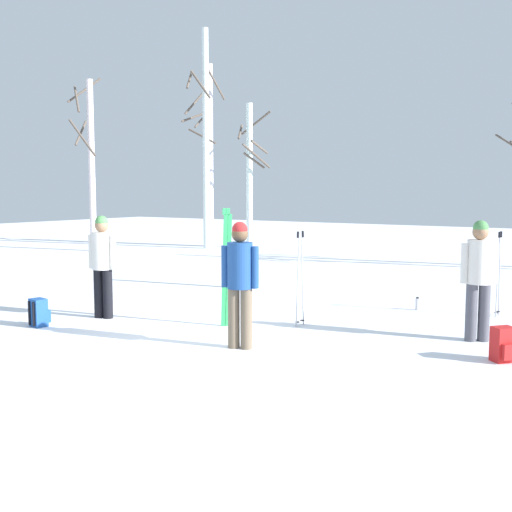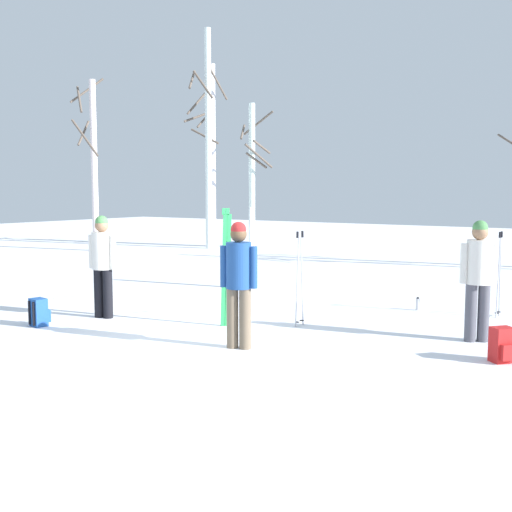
% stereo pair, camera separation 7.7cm
% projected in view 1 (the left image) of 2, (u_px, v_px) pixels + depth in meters
% --- Properties ---
extents(ground_plane, '(60.00, 60.00, 0.00)m').
position_uv_depth(ground_plane, '(183.00, 333.00, 9.38)').
color(ground_plane, white).
extents(person_0, '(0.51, 0.34, 1.72)m').
position_uv_depth(person_0, '(102.00, 260.00, 10.40)').
color(person_0, black).
rests_on(person_0, ground_plane).
extents(person_1, '(0.50, 0.34, 1.72)m').
position_uv_depth(person_1, '(240.00, 276.00, 8.38)').
color(person_1, '#72604C').
rests_on(person_1, ground_plane).
extents(person_2, '(0.45, 0.34, 1.72)m').
position_uv_depth(person_2, '(479.00, 272.00, 8.79)').
color(person_2, '#4C4C56').
rests_on(person_2, ground_plane).
extents(ski_pair_planted_0, '(0.06, 0.16, 1.76)m').
position_uv_depth(ski_pair_planted_0, '(250.00, 249.00, 13.55)').
color(ski_pair_planted_0, white).
rests_on(ski_pair_planted_0, ground_plane).
extents(ski_pair_planted_1, '(0.13, 0.16, 1.86)m').
position_uv_depth(ski_pair_planted_1, '(227.00, 268.00, 9.78)').
color(ski_pair_planted_1, green).
rests_on(ski_pair_planted_1, ground_plane).
extents(ski_pair_lying_0, '(1.43, 1.14, 0.05)m').
position_uv_depth(ski_pair_lying_0, '(97.00, 297.00, 12.46)').
color(ski_pair_lying_0, white).
rests_on(ski_pair_lying_0, ground_plane).
extents(ski_poles_0, '(0.07, 0.23, 1.44)m').
position_uv_depth(ski_poles_0, '(499.00, 271.00, 10.55)').
color(ski_poles_0, '#B2B2BC').
rests_on(ski_poles_0, ground_plane).
extents(ski_poles_1, '(0.07, 0.26, 1.50)m').
position_uv_depth(ski_poles_1, '(300.00, 276.00, 9.81)').
color(ski_poles_1, '#B2B2BC').
rests_on(ski_poles_1, ground_plane).
extents(backpack_0, '(0.35, 0.34, 0.44)m').
position_uv_depth(backpack_0, '(503.00, 345.00, 7.79)').
color(backpack_0, red).
rests_on(backpack_0, ground_plane).
extents(backpack_1, '(0.29, 0.32, 0.44)m').
position_uv_depth(backpack_1, '(39.00, 313.00, 9.82)').
color(backpack_1, '#1E4C99').
rests_on(backpack_1, ground_plane).
extents(water_bottle_0, '(0.06, 0.06, 0.23)m').
position_uv_depth(water_bottle_0, '(417.00, 304.00, 11.17)').
color(water_bottle_0, silver).
rests_on(water_bottle_0, ground_plane).
extents(birch_tree_0, '(1.47, 1.48, 6.13)m').
position_uv_depth(birch_tree_0, '(91.00, 161.00, 21.84)').
color(birch_tree_0, silver).
rests_on(birch_tree_0, ground_plane).
extents(birch_tree_1, '(1.17, 1.14, 6.78)m').
position_uv_depth(birch_tree_1, '(210.00, 154.00, 23.45)').
color(birch_tree_1, silver).
rests_on(birch_tree_1, ground_plane).
extents(birch_tree_2, '(1.36, 1.70, 7.89)m').
position_uv_depth(birch_tree_2, '(205.00, 136.00, 22.67)').
color(birch_tree_2, silver).
rests_on(birch_tree_2, ground_plane).
extents(birch_tree_3, '(1.50, 1.51, 5.31)m').
position_uv_depth(birch_tree_3, '(250.00, 172.00, 23.17)').
color(birch_tree_3, silver).
rests_on(birch_tree_3, ground_plane).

